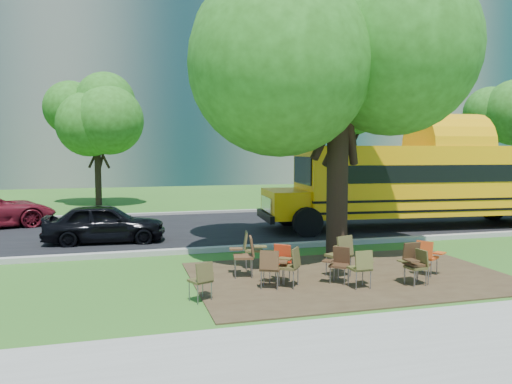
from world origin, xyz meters
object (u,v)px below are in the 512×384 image
object	(u,v)px
chair_9	(280,260)
chair_11	(341,251)
chair_3	(339,261)
chair_2	(291,263)
chair_10	(251,246)
chair_6	(417,263)
school_bus	(443,180)
chair_4	(362,265)
chair_7	(427,254)
chair_1	(271,265)
chair_8	(246,252)
chair_0	(203,277)
main_tree	(339,36)
black_car	(105,223)
chair_5	(414,259)

from	to	relation	value
chair_9	chair_11	xyz separation A→B (m)	(1.46, 0.06, 0.09)
chair_3	chair_2	bearing A→B (deg)	41.81
chair_3	chair_10	world-z (taller)	chair_10
chair_2	chair_6	bearing A→B (deg)	-65.62
school_bus	chair_9	bearing A→B (deg)	-140.32
chair_4	chair_11	distance (m)	0.97
chair_7	chair_9	world-z (taller)	chair_7
school_bus	chair_10	world-z (taller)	school_bus
chair_1	chair_2	world-z (taller)	chair_2
school_bus	chair_8	world-z (taller)	school_bus
chair_1	chair_4	xyz separation A→B (m)	(1.79, -0.47, -0.00)
chair_0	chair_2	bearing A→B (deg)	-10.43
chair_9	chair_1	bearing A→B (deg)	94.00
chair_8	chair_9	xyz separation A→B (m)	(0.58, -0.65, -0.06)
chair_0	chair_4	size ratio (longest dim) A/B	0.93
chair_3	chair_11	bearing A→B (deg)	-80.75
chair_7	chair_4	bearing A→B (deg)	-106.77
chair_2	chair_3	size ratio (longest dim) A/B	1.09
chair_8	chair_0	bearing A→B (deg)	151.64
main_tree	chair_2	xyz separation A→B (m)	(-2.16, -2.48, -5.23)
chair_7	black_car	distance (m)	9.35
chair_5	chair_11	world-z (taller)	chair_11
chair_1	chair_10	xyz separation A→B (m)	(0.05, 1.79, 0.05)
chair_4	chair_6	world-z (taller)	chair_4
chair_2	chair_11	bearing A→B (deg)	-34.53
chair_4	black_car	xyz separation A→B (m)	(-5.19, 6.64, 0.10)
main_tree	chair_0	world-z (taller)	main_tree
chair_10	chair_11	size ratio (longest dim) A/B	0.94
chair_7	chair_11	bearing A→B (deg)	-135.33
chair_5	chair_11	size ratio (longest dim) A/B	0.91
chair_0	chair_11	distance (m)	3.40
chair_0	chair_1	world-z (taller)	chair_1
school_bus	chair_3	bearing A→B (deg)	-134.12
chair_9	chair_10	world-z (taller)	chair_10
chair_5	chair_7	distance (m)	0.82
chair_0	black_car	xyz separation A→B (m)	(-1.91, 6.59, 0.13)
chair_8	chair_7	bearing A→B (deg)	-93.81
chair_3	chair_4	bearing A→B (deg)	156.85
main_tree	chair_0	xyz separation A→B (m)	(-4.07, -2.93, -5.28)
chair_0	chair_11	size ratio (longest dim) A/B	0.80
main_tree	chair_5	bearing A→B (deg)	-81.28
chair_3	chair_5	world-z (taller)	chair_5
main_tree	chair_1	distance (m)	6.36
chair_0	chair_7	bearing A→B (deg)	-18.07
chair_8	chair_9	world-z (taller)	chair_8
main_tree	chair_0	bearing A→B (deg)	-144.26
chair_5	chair_10	bearing A→B (deg)	-41.10
chair_11	chair_7	bearing A→B (deg)	-33.49
chair_1	chair_11	bearing A→B (deg)	40.88
chair_11	chair_0	bearing A→B (deg)	174.82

